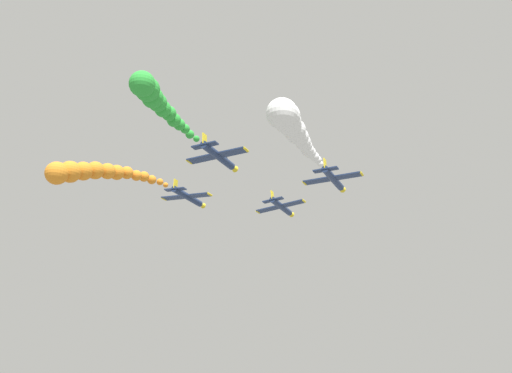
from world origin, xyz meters
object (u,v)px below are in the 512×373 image
Objects in this scene: airplane_lead at (282,207)px; airplane_right_inner at (333,179)px; airplane_left_inner at (188,197)px; airplane_left_outer at (219,156)px.

airplane_lead is 18.39m from airplane_right_inner.
airplane_left_inner is at bearing -135.03° from airplane_lead.
airplane_right_inner is (26.17, 0.20, -0.50)m from airplane_left_inner.
airplane_left_outer reaches higher than airplane_lead.
airplane_left_inner is 26.18m from airplane_right_inner.
airplane_right_inner is at bearing -42.61° from airplane_lead.
airplane_left_inner reaches higher than airplane_right_inner.
airplane_right_inner is at bearing 45.08° from airplane_left_outer.
airplane_left_inner is (-12.65, -12.64, -0.26)m from airplane_lead.
airplane_lead is at bearing 137.39° from airplane_right_inner.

